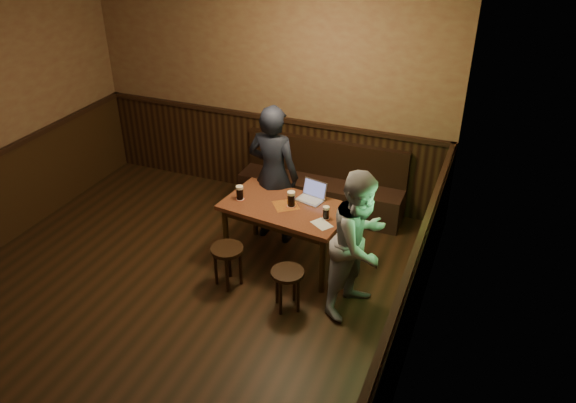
% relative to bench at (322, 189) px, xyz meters
% --- Properties ---
extents(room, '(5.04, 6.04, 2.84)m').
position_rel_bench_xyz_m(room, '(-0.87, -2.53, 0.89)').
color(room, black).
rests_on(room, ground).
extents(bench, '(2.20, 0.50, 0.95)m').
position_rel_bench_xyz_m(bench, '(0.00, 0.00, 0.00)').
color(bench, black).
rests_on(bench, ground).
extents(pub_table, '(1.48, 0.96, 0.75)m').
position_rel_bench_xyz_m(pub_table, '(0.00, -1.28, 0.34)').
color(pub_table, '#502716').
rests_on(pub_table, ground).
extents(stool_left, '(0.46, 0.46, 0.48)m').
position_rel_bench_xyz_m(stool_left, '(-0.42, -1.92, 0.07)').
color(stool_left, black).
rests_on(stool_left, ground).
extents(stool_right, '(0.40, 0.40, 0.46)m').
position_rel_bench_xyz_m(stool_right, '(0.33, -2.05, 0.06)').
color(stool_right, black).
rests_on(stool_right, ground).
extents(pint_left, '(0.11, 0.11, 0.17)m').
position_rel_bench_xyz_m(pint_left, '(-0.54, -1.33, 0.52)').
color(pint_left, '#A92414').
rests_on(pint_left, pub_table).
extents(pint_mid, '(0.12, 0.12, 0.18)m').
position_rel_bench_xyz_m(pint_mid, '(0.06, -1.26, 0.52)').
color(pint_mid, '#A92414').
rests_on(pint_mid, pub_table).
extents(pint_right, '(0.09, 0.09, 0.15)m').
position_rel_bench_xyz_m(pint_right, '(0.50, -1.37, 0.51)').
color(pint_right, '#A92414').
rests_on(pint_right, pub_table).
extents(laptop, '(0.34, 0.30, 0.21)m').
position_rel_bench_xyz_m(laptop, '(0.22, -1.03, 0.49)').
color(laptop, silver).
rests_on(laptop, pub_table).
extents(menu, '(0.27, 0.25, 0.00)m').
position_rel_bench_xyz_m(menu, '(0.50, -1.50, 0.44)').
color(menu, silver).
rests_on(menu, pub_table).
extents(person_suit, '(0.65, 0.44, 1.74)m').
position_rel_bench_xyz_m(person_suit, '(-0.33, -0.85, 0.56)').
color(person_suit, black).
rests_on(person_suit, ground).
extents(person_grey, '(0.82, 0.92, 1.57)m').
position_rel_bench_xyz_m(person_grey, '(0.98, -1.75, 0.47)').
color(person_grey, '#929398').
rests_on(person_grey, ground).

